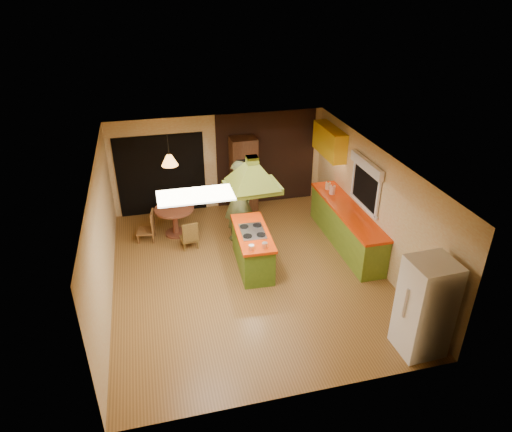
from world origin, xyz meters
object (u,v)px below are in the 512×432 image
object	(u,v)px
kitchen_island	(253,249)
wall_oven	(243,174)
canister_large	(332,190)
refrigerator	(425,307)
man	(238,201)
dining_table	(175,216)

from	to	relation	value
kitchen_island	wall_oven	bearing A→B (deg)	84.00
kitchen_island	canister_large	bearing A→B (deg)	30.39
kitchen_island	refrigerator	size ratio (longest dim) A/B	1.00
man	dining_table	distance (m)	1.61
refrigerator	kitchen_island	bearing A→B (deg)	122.64
kitchen_island	man	xyz separation A→B (m)	(-0.05, 1.19, 0.55)
kitchen_island	dining_table	distance (m)	2.30
refrigerator	wall_oven	bearing A→B (deg)	104.25
kitchen_island	canister_large	distance (m)	2.60
dining_table	refrigerator	bearing A→B (deg)	-53.15
man	refrigerator	bearing A→B (deg)	105.39
man	wall_oven	distance (m)	1.59
man	wall_oven	world-z (taller)	man
wall_oven	kitchen_island	bearing A→B (deg)	-99.77
wall_oven	canister_large	distance (m)	2.39
refrigerator	wall_oven	world-z (taller)	wall_oven
wall_oven	dining_table	bearing A→B (deg)	-154.28
man	wall_oven	xyz separation A→B (m)	(0.46, 1.52, -0.00)
refrigerator	canister_large	size ratio (longest dim) A/B	8.26
kitchen_island	dining_table	bearing A→B (deg)	132.61
dining_table	canister_large	bearing A→B (deg)	-8.87
kitchen_island	dining_table	xyz separation A→B (m)	(-1.48, 1.76, 0.06)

